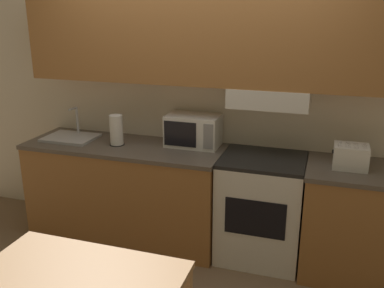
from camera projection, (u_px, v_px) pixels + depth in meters
The scene contains 9 objects.
ground_plane at pixel (205, 229), 4.23m from camera, with size 16.00×16.00×0.00m, color #7F664C.
wall_back at pixel (206, 73), 3.69m from camera, with size 5.54×0.38×2.55m.
lower_counter_main at pixel (127, 190), 4.00m from camera, with size 1.81×0.66×0.91m.
lower_counter_right_stub at pixel (344, 220), 3.43m from camera, with size 0.65×0.66×0.91m.
stove_range at pixel (261, 208), 3.65m from camera, with size 0.69×0.61×0.91m.
microwave at pixel (193, 130), 3.78m from camera, with size 0.47×0.29×0.28m.
toaster at pixel (351, 156), 3.27m from camera, with size 0.27×0.21×0.18m.
sink_basin at pixel (71, 137), 4.02m from camera, with size 0.47×0.36×0.29m.
paper_towel_roll at pixel (116, 130), 3.81m from camera, with size 0.13×0.13×0.27m.
Camera 1 is at (1.03, -3.63, 2.08)m, focal length 40.00 mm.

